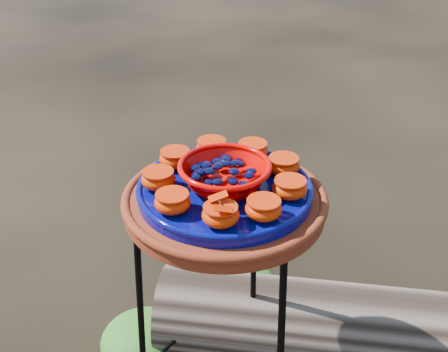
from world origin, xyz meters
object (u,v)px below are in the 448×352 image
at_px(driftwood_log, 405,335).
at_px(cobalt_plate, 225,191).
at_px(red_bowl, 225,175).
at_px(plant_stand, 225,325).
at_px(terracotta_saucer, 225,203).

bearing_deg(driftwood_log, cobalt_plate, -139.53).
distance_m(cobalt_plate, driftwood_log, 0.83).
bearing_deg(cobalt_plate, red_bowl, 0.00).
relative_size(plant_stand, terracotta_saucer, 1.60).
bearing_deg(terracotta_saucer, red_bowl, 0.00).
bearing_deg(driftwood_log, terracotta_saucer, -139.53).
xyz_separation_m(plant_stand, terracotta_saucer, (0.00, 0.00, 0.37)).
relative_size(terracotta_saucer, driftwood_log, 0.30).
distance_m(terracotta_saucer, red_bowl, 0.07).
xyz_separation_m(plant_stand, cobalt_plate, (0.00, 0.00, 0.40)).
relative_size(plant_stand, cobalt_plate, 1.86).
bearing_deg(driftwood_log, red_bowl, -139.53).
xyz_separation_m(plant_stand, red_bowl, (0.00, 0.00, 0.44)).
height_order(terracotta_saucer, driftwood_log, terracotta_saucer).
height_order(plant_stand, cobalt_plate, cobalt_plate).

